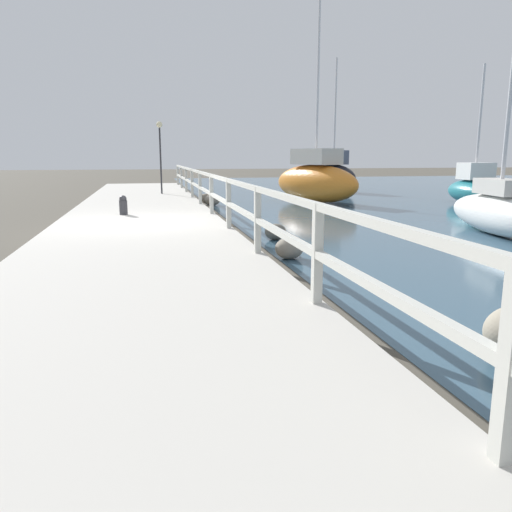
% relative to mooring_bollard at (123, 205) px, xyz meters
% --- Properties ---
extents(ground_plane, '(120.00, 120.00, 0.00)m').
position_rel_mooring_bollard_xyz_m(ground_plane, '(0.46, -1.72, -0.51)').
color(ground_plane, '#4C473D').
extents(dock_walkway, '(4.07, 36.00, 0.25)m').
position_rel_mooring_bollard_xyz_m(dock_walkway, '(0.46, -1.72, -0.39)').
color(dock_walkway, beige).
rests_on(dock_walkway, ground).
extents(railing, '(0.10, 32.50, 1.09)m').
position_rel_mooring_bollard_xyz_m(railing, '(2.39, -1.72, 0.48)').
color(railing, beige).
rests_on(railing, dock_walkway).
extents(boulder_far_strip, '(0.57, 0.51, 0.43)m').
position_rel_mooring_bollard_xyz_m(boulder_far_strip, '(3.03, 4.52, -0.30)').
color(boulder_far_strip, gray).
rests_on(boulder_far_strip, ground).
extents(boulder_water_edge, '(0.47, 0.43, 0.35)m').
position_rel_mooring_bollard_xyz_m(boulder_water_edge, '(2.94, 5.85, -0.33)').
color(boulder_water_edge, slate).
rests_on(boulder_water_edge, ground).
extents(boulder_mid_strip, '(0.52, 0.47, 0.39)m').
position_rel_mooring_bollard_xyz_m(boulder_mid_strip, '(3.09, -5.59, -0.32)').
color(boulder_mid_strip, gray).
rests_on(boulder_mid_strip, ground).
extents(boulder_upstream, '(0.48, 0.43, 0.36)m').
position_rel_mooring_bollard_xyz_m(boulder_upstream, '(3.38, -3.52, -0.33)').
color(boulder_upstream, '#666056').
rests_on(boulder_upstream, ground).
extents(mooring_bollard, '(0.22, 0.22, 0.53)m').
position_rel_mooring_bollard_xyz_m(mooring_bollard, '(0.00, 0.00, 0.00)').
color(mooring_bollard, '#333338').
rests_on(mooring_bollard, dock_walkway).
extents(dock_lamp, '(0.25, 0.25, 2.99)m').
position_rel_mooring_bollard_xyz_m(dock_lamp, '(1.28, 7.71, 1.93)').
color(dock_lamp, '#2D2D33').
rests_on(dock_lamp, dock_walkway).
extents(sailboat_teal, '(1.84, 3.35, 5.12)m').
position_rel_mooring_bollard_xyz_m(sailboat_teal, '(12.90, 2.91, 0.10)').
color(sailboat_teal, '#1E707A').
rests_on(sailboat_teal, water_surface).
extents(sailboat_white, '(1.62, 4.36, 6.94)m').
position_rel_mooring_bollard_xyz_m(sailboat_white, '(8.64, -3.96, 0.06)').
color(sailboat_white, white).
rests_on(sailboat_white, water_surface).
extents(sailboat_orange, '(3.07, 4.82, 8.30)m').
position_rel_mooring_bollard_xyz_m(sailboat_orange, '(7.20, 4.89, 0.37)').
color(sailboat_orange, orange).
rests_on(sailboat_orange, water_surface).
extents(sailboat_black, '(1.60, 4.31, 6.60)m').
position_rel_mooring_bollard_xyz_m(sailboat_black, '(10.15, 10.63, 0.35)').
color(sailboat_black, black).
rests_on(sailboat_black, water_surface).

